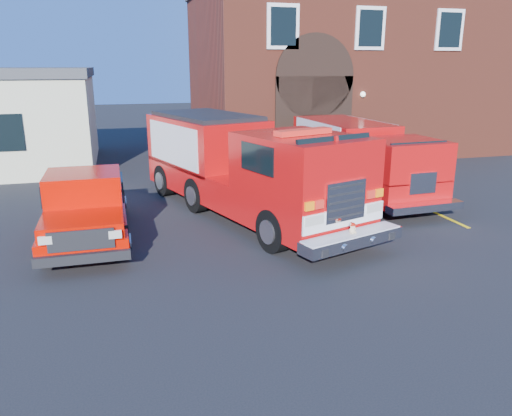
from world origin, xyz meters
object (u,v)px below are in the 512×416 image
object	(u,v)px
fire_engine	(243,166)
secondary_truck	(360,156)
fire_station	(340,69)
pickup_truck	(86,206)

from	to	relation	value
fire_engine	secondary_truck	bearing A→B (deg)	17.84
fire_station	fire_engine	xyz separation A→B (m)	(-8.35, -11.37, -2.73)
fire_station	secondary_truck	distance (m)	10.91
fire_station	fire_engine	distance (m)	14.37
fire_station	secondary_truck	xyz separation A→B (m)	(-3.65, -9.86, -2.91)
pickup_truck	secondary_truck	world-z (taller)	secondary_truck
fire_engine	secondary_truck	distance (m)	4.94
fire_engine	secondary_truck	world-z (taller)	fire_engine
fire_station	fire_engine	size ratio (longest dim) A/B	1.54
fire_engine	secondary_truck	xyz separation A→B (m)	(4.70, 1.51, -0.18)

